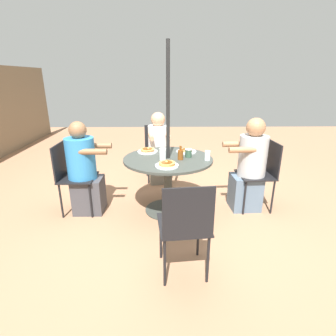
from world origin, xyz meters
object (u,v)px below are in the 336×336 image
(pancake_plate_a, at_px, (167,165))
(drinking_glass_a, at_px, (163,154))
(coffee_cup, at_px, (188,153))
(diner_east, at_px, (249,169))
(patio_chair_north, at_px, (185,224))
(diner_west, at_px, (85,172))
(patio_chair_east, at_px, (262,171))
(pancake_plate_b, at_px, (148,151))
(pancake_plate_c, at_px, (186,151))
(diner_south, at_px, (159,150))
(patio_chair_west, at_px, (71,173))
(drinking_glass_b, at_px, (207,156))
(patio_table, at_px, (168,169))
(patio_chair_south, at_px, (157,148))
(syrup_bottle, at_px, (180,154))

(pancake_plate_a, distance_m, drinking_glass_a, 0.26)
(pancake_plate_a, bearing_deg, coffee_cup, -37.61)
(diner_east, bearing_deg, patio_chair_north, 140.92)
(diner_east, distance_m, diner_west, 2.06)
(patio_chair_east, height_order, coffee_cup, patio_chair_east)
(pancake_plate_b, height_order, pancake_plate_c, pancake_plate_b)
(diner_south, height_order, patio_chair_west, diner_south)
(diner_east, distance_m, drinking_glass_b, 0.63)
(patio_chair_east, xyz_separation_m, pancake_plate_a, (-0.38, 1.22, 0.21))
(diner_south, xyz_separation_m, drinking_glass_a, (-1.09, -0.07, 0.26))
(patio_chair_east, bearing_deg, drinking_glass_a, 93.12)
(patio_table, distance_m, diner_south, 1.03)
(patio_chair_south, relative_size, syrup_bottle, 5.37)
(patio_chair_south, height_order, drinking_glass_b, patio_chair_south)
(diner_east, relative_size, pancake_plate_a, 4.56)
(patio_chair_west, distance_m, pancake_plate_a, 1.25)
(patio_chair_south, xyz_separation_m, coffee_cup, (-1.16, -0.41, 0.25))
(drinking_glass_b, bearing_deg, patio_chair_east, -77.30)
(patio_table, distance_m, patio_chair_north, 1.20)
(patio_table, height_order, patio_chair_north, patio_chair_north)
(patio_chair_south, xyz_separation_m, pancake_plate_a, (-1.51, -0.14, 0.21))
(diner_east, relative_size, drinking_glass_b, 10.42)
(patio_chair_west, bearing_deg, drinking_glass_b, 86.56)
(pancake_plate_c, height_order, drinking_glass_b, drinking_glass_b)
(drinking_glass_a, bearing_deg, diner_east, -83.34)
(diner_east, xyz_separation_m, patio_chair_south, (1.14, 1.19, -0.03))
(patio_table, bearing_deg, pancake_plate_b, 45.39)
(patio_table, xyz_separation_m, coffee_cup, (0.03, -0.25, 0.20))
(diner_south, bearing_deg, drinking_glass_a, 86.24)
(diner_west, bearing_deg, pancake_plate_c, 101.33)
(coffee_cup, bearing_deg, diner_west, 91.03)
(patio_chair_north, distance_m, diner_south, 2.23)
(diner_east, height_order, drinking_glass_a, diner_east)
(patio_chair_west, bearing_deg, syrup_bottle, 87.18)
(diner_west, height_order, coffee_cup, diner_west)
(patio_chair_west, xyz_separation_m, diner_west, (-0.00, -0.17, 0.01))
(diner_east, relative_size, diner_south, 1.05)
(patio_chair_south, distance_m, drinking_glass_a, 1.29)
(patio_table, relative_size, patio_chair_east, 1.23)
(patio_table, xyz_separation_m, syrup_bottle, (-0.07, -0.15, 0.21))
(patio_chair_south, distance_m, diner_west, 1.47)
(patio_chair_north, height_order, pancake_plate_b, patio_chair_north)
(syrup_bottle, bearing_deg, pancake_plate_b, 51.49)
(diner_east, relative_size, patio_chair_west, 1.34)
(patio_chair_south, height_order, drinking_glass_a, patio_chair_south)
(patio_chair_north, relative_size, diner_south, 0.79)
(syrup_bottle, distance_m, drinking_glass_a, 0.21)
(patio_table, distance_m, pancake_plate_b, 0.41)
(coffee_cup, xyz_separation_m, drinking_glass_a, (-0.10, 0.31, 0.02))
(syrup_bottle, distance_m, coffee_cup, 0.14)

